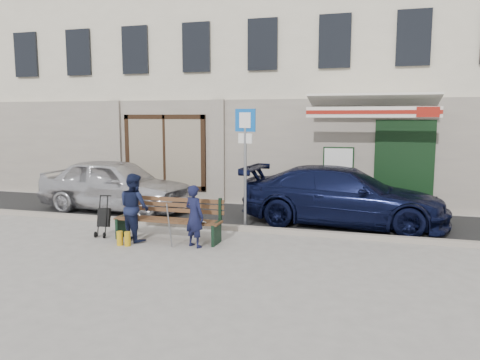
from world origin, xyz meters
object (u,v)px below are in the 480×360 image
at_px(bench, 166,219).
at_px(woman, 134,207).
at_px(car_silver, 116,185).
at_px(car_navy, 343,196).
at_px(stroller, 104,218).
at_px(parking_sign, 245,148).
at_px(man, 194,216).

relative_size(bench, woman, 1.63).
bearing_deg(car_silver, car_navy, -85.78).
bearing_deg(stroller, parking_sign, 15.93).
distance_m(bench, man, 0.88).
xyz_separation_m(car_silver, man, (3.56, -2.88, -0.11)).
height_order(car_silver, man, car_silver).
relative_size(man, woman, 0.88).
xyz_separation_m(car_navy, woman, (-4.26, -2.79, 0.01)).
bearing_deg(parking_sign, bench, -119.08).
bearing_deg(bench, woman, -162.74).
relative_size(car_navy, bench, 2.08).
bearing_deg(bench, stroller, -177.05).
bearing_deg(car_silver, bench, -128.80).
bearing_deg(woman, car_silver, -21.43).
height_order(bench, woman, woman).
xyz_separation_m(man, stroller, (-2.30, 0.25, -0.24)).
height_order(car_silver, stroller, car_silver).
bearing_deg(stroller, woman, -21.17).
xyz_separation_m(car_silver, bench, (2.77, -2.55, -0.30)).
distance_m(car_navy, bench, 4.44).
bearing_deg(parking_sign, woman, -126.57).
relative_size(car_navy, parking_sign, 1.75).
distance_m(parking_sign, man, 2.31).
relative_size(parking_sign, bench, 1.19).
xyz_separation_m(bench, man, (0.80, -0.33, 0.19)).
relative_size(parking_sign, woman, 1.94).
xyz_separation_m(parking_sign, stroller, (-2.88, -1.57, -1.53)).
bearing_deg(man, parking_sign, -83.58).
xyz_separation_m(car_navy, parking_sign, (-2.23, -1.09, 1.21)).
relative_size(bench, stroller, 2.62).
xyz_separation_m(car_navy, bench, (-3.60, -2.59, -0.27)).
height_order(car_silver, bench, car_silver).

